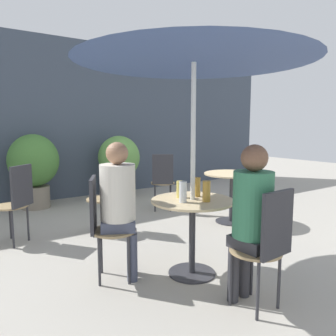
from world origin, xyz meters
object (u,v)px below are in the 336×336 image
bistro_chair_2 (17,198)px  beer_glass_3 (183,192)px  umbrella (194,46)px  cafe_table_far (232,185)px  bistro_chair_0 (103,219)px  seated_person_0 (119,198)px  bistro_chair_3 (163,177)px  potted_plant_0 (34,165)px  cafe_table_near (192,219)px  beer_glass_0 (206,191)px  bistro_chair_1 (267,240)px  seated_person_1 (251,210)px  beer_glass_1 (197,187)px  beer_glass_2 (180,189)px  bistro_chair_5 (109,190)px  potted_plant_1 (119,161)px

bistro_chair_2 → beer_glass_3: 2.11m
beer_glass_3 → umbrella: umbrella is taller
cafe_table_far → bistro_chair_2: bearing=164.1°
bistro_chair_0 → seated_person_0: bearing=-90.0°
bistro_chair_3 → potted_plant_0: 2.19m
cafe_table_near → seated_person_0: bearing=153.3°
bistro_chair_2 → potted_plant_0: (0.56, 1.70, 0.17)m
beer_glass_0 → potted_plant_0: 3.66m
cafe_table_near → bistro_chair_1: bistro_chair_1 is taller
seated_person_1 → beer_glass_1: bearing=-99.5°
beer_glass_2 → potted_plant_0: bearing=100.1°
bistro_chair_3 → bistro_chair_1: bearing=104.1°
bistro_chair_2 → seated_person_0: seated_person_0 is taller
seated_person_0 → umbrella: umbrella is taller
bistro_chair_1 → seated_person_1: bearing=-90.0°
bistro_chair_0 → cafe_table_far: bearing=-47.6°
seated_person_0 → seated_person_1: (0.63, -0.96, 0.01)m
bistro_chair_5 → beer_glass_2: (0.09, -1.42, 0.24)m
potted_plant_0 → beer_glass_3: bearing=-81.9°
beer_glass_0 → umbrella: 1.27m
seated_person_1 → beer_glass_3: size_ratio=6.65×
beer_glass_0 → beer_glass_1: beer_glass_0 is taller
cafe_table_near → potted_plant_1: size_ratio=0.64×
seated_person_0 → umbrella: size_ratio=0.56×
seated_person_0 → umbrella: bearing=-90.0°
cafe_table_near → seated_person_1: 0.70m
bistro_chair_3 → beer_glass_0: bearing=99.0°
cafe_table_far → bistro_chair_5: 1.74m
cafe_table_near → cafe_table_far: 1.81m
bistro_chair_0 → bistro_chair_5: size_ratio=1.00×
bistro_chair_0 → bistro_chair_5: same height
bistro_chair_1 → seated_person_0: 1.30m
seated_person_0 → beer_glass_2: (0.55, -0.16, 0.05)m
bistro_chair_1 → beer_glass_1: 0.93m
bistro_chair_2 → umbrella: umbrella is taller
bistro_chair_0 → beer_glass_3: bearing=-97.5°
seated_person_1 → potted_plant_0: bearing=-84.0°
cafe_table_near → bistro_chair_5: bearing=94.9°
bistro_chair_1 → potted_plant_0: potted_plant_0 is taller
beer_glass_2 → potted_plant_1: bearing=73.8°
bistro_chair_1 → umbrella: (-0.05, 0.81, 1.52)m
beer_glass_0 → umbrella: umbrella is taller
bistro_chair_1 → bistro_chair_3: bearing=-112.2°
bistro_chair_5 → seated_person_0: bearing=-5.3°
umbrella → beer_glass_2: bearing=107.8°
bistro_chair_0 → seated_person_1: 1.30m
bistro_chair_1 → bistro_chair_3: 3.04m
seated_person_0 → seated_person_1: 1.15m
potted_plant_0 → seated_person_0: bearing=-89.3°
bistro_chair_3 → beer_glass_3: 2.42m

